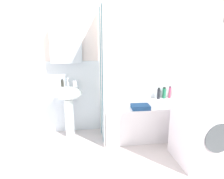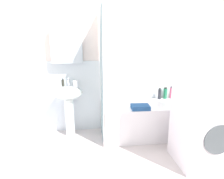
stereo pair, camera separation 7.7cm
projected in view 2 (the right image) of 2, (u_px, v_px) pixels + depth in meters
The scene contains 14 objects.
ground_plane at pixel (138, 173), 2.28m from camera, with size 4.80×5.60×0.04m, color beige.
wall_back_tiled at pixel (118, 64), 3.22m from camera, with size 3.60×0.18×2.40m.
sink at pixel (69, 100), 3.02m from camera, with size 0.44×0.34×0.83m.
faucet at pixel (68, 82), 3.03m from camera, with size 0.03×0.12×0.12m.
soap_dispenser at pixel (63, 83), 2.99m from camera, with size 0.04×0.04×0.13m.
toothbrush_cup at pixel (75, 84), 2.98m from camera, with size 0.07×0.07×0.09m, color silver.
bathtub at pixel (147, 120), 3.12m from camera, with size 1.41×0.64×0.53m, color white.
shower_curtain at pixel (102, 76), 2.86m from camera, with size 0.01×0.64×2.00m.
shampoo_bottle at pixel (177, 92), 3.35m from camera, with size 0.06×0.06×0.24m.
body_wash_bottle at pixel (171, 93), 3.35m from camera, with size 0.04×0.04×0.21m.
conditioner_bottle at pixel (165, 93), 3.35m from camera, with size 0.06×0.06×0.20m.
lotion_bottle at pixel (160, 94), 3.31m from camera, with size 0.05×0.05×0.20m.
towel_folded at pixel (140, 107), 2.82m from camera, with size 0.27×0.19×0.06m, color navy.
washer_dryer_stack at pixel (207, 99), 2.27m from camera, with size 0.63×0.58×1.68m.
Camera 2 is at (-0.55, -1.92, 1.49)m, focal length 30.72 mm.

